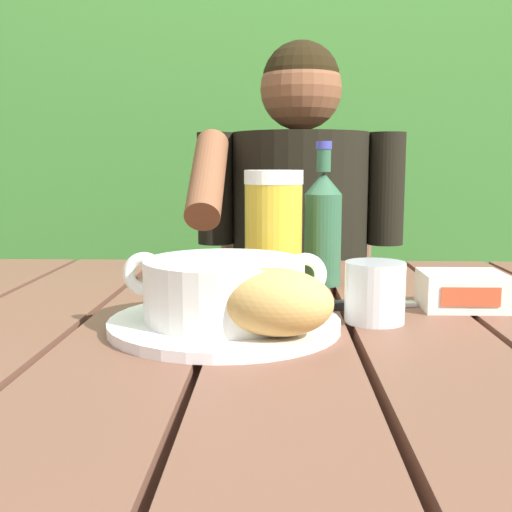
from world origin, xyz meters
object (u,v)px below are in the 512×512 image
at_px(soup_bowl, 224,288).
at_px(beer_glass, 273,232).
at_px(serving_plate, 225,324).
at_px(person_eating, 299,259).
at_px(water_glass_small, 375,292).
at_px(beer_bottle, 323,226).
at_px(butter_tub, 462,290).
at_px(bread_roll, 274,302).
at_px(chair_near_diner, 296,336).
at_px(table_knife, 347,306).

relative_size(soup_bowl, beer_glass, 1.30).
height_order(serving_plate, soup_bowl, soup_bowl).
relative_size(person_eating, soup_bowl, 5.24).
relative_size(beer_glass, water_glass_small, 2.46).
height_order(beer_bottle, butter_tub, beer_bottle).
bearing_deg(bread_roll, chair_near_diner, 86.81).
height_order(water_glass_small, butter_tub, water_glass_small).
xyz_separation_m(chair_near_diner, beer_glass, (-0.06, -0.74, 0.37)).
height_order(beer_bottle, table_knife, beer_bottle).
xyz_separation_m(serving_plate, beer_glass, (0.05, 0.21, 0.08)).
bearing_deg(person_eating, beer_bottle, -87.73).
xyz_separation_m(beer_glass, table_knife, (0.10, -0.10, -0.09)).
bearing_deg(water_glass_small, soup_bowl, -167.93).
relative_size(bread_roll, beer_bottle, 0.65).
bearing_deg(beer_glass, beer_bottle, 39.44).
distance_m(chair_near_diner, beer_bottle, 0.77).
bearing_deg(butter_tub, beer_bottle, 137.36).
bearing_deg(beer_bottle, bread_roll, -102.25).
xyz_separation_m(chair_near_diner, serving_plate, (-0.11, -0.95, 0.28)).
bearing_deg(bread_roll, table_knife, 61.37).
relative_size(beer_bottle, water_glass_small, 3.05).
height_order(soup_bowl, table_knife, soup_bowl).
bearing_deg(beer_bottle, butter_tub, -42.64).
distance_m(beer_bottle, table_knife, 0.19).
bearing_deg(butter_tub, beer_glass, 158.95).
bearing_deg(table_knife, chair_near_diner, 92.53).
relative_size(person_eating, water_glass_small, 16.76).
xyz_separation_m(person_eating, table_knife, (0.04, -0.65, 0.04)).
bearing_deg(beer_bottle, beer_glass, -140.56).
relative_size(soup_bowl, table_knife, 1.48).
relative_size(serving_plate, table_knife, 1.69).
bearing_deg(soup_bowl, water_glass_small, 12.07).
relative_size(chair_near_diner, butter_tub, 9.26).
xyz_separation_m(serving_plate, butter_tub, (0.30, 0.11, 0.02)).
distance_m(bread_roll, water_glass_small, 0.16).
bearing_deg(serving_plate, water_glass_small, 12.07).
distance_m(chair_near_diner, serving_plate, 1.00).
height_order(water_glass_small, table_knife, water_glass_small).
relative_size(soup_bowl, bread_roll, 1.61).
bearing_deg(person_eating, water_glass_small, -84.77).
relative_size(serving_plate, butter_tub, 2.53).
xyz_separation_m(beer_bottle, table_knife, (0.02, -0.16, -0.09)).
xyz_separation_m(bread_roll, butter_tub, (0.24, 0.18, -0.02)).
distance_m(beer_glass, table_knife, 0.16).
xyz_separation_m(soup_bowl, table_knife, (0.15, 0.10, -0.04)).
xyz_separation_m(beer_glass, water_glass_small, (0.12, -0.17, -0.05)).
relative_size(chair_near_diner, water_glass_small, 13.37).
height_order(person_eating, beer_glass, person_eating).
bearing_deg(soup_bowl, butter_tub, 20.28).
bearing_deg(beer_bottle, serving_plate, -115.89).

